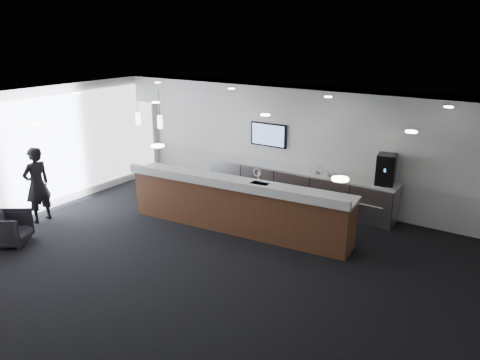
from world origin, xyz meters
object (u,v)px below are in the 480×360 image
Objects in this scene: coffee_machine at (386,169)px; armchair at (9,229)px; lounge_guest at (37,185)px; service_counter at (237,205)px.

coffee_machine reaches higher than armchair.
armchair is at bearing -147.91° from coffee_machine.
coffee_machine is 0.92× the size of armchair.
lounge_guest is at bearing -7.17° from armchair.
coffee_machine is at bearing 123.11° from lounge_guest.
service_counter is 7.03× the size of armchair.
coffee_machine is at bearing 34.57° from service_counter.
coffee_machine is 7.93m from lounge_guest.
service_counter is 7.65× the size of coffee_machine.
lounge_guest is (-4.09, -2.14, 0.31)m from service_counter.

